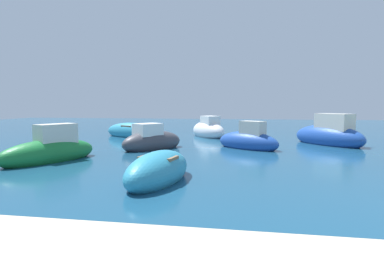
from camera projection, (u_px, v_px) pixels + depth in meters
name	position (u px, v px, depth m)	size (l,w,h in m)	color
moored_boat_0	(50.00, 151.00, 11.67)	(2.67, 3.94, 1.63)	#197233
moored_boat_1	(248.00, 141.00, 15.08)	(3.38, 2.83, 1.57)	#1E479E
moored_boat_4	(132.00, 132.00, 20.47)	(4.57, 3.19, 1.21)	teal
moored_boat_5	(208.00, 130.00, 20.68)	(3.14, 3.69, 1.67)	white
moored_boat_8	(158.00, 171.00, 8.56)	(1.74, 3.22, 1.10)	teal
moored_boat_9	(329.00, 135.00, 16.57)	(3.73, 4.17, 1.95)	#1E479E
moored_boat_11	(152.00, 141.00, 14.87)	(2.98, 3.35, 1.49)	#3F3F47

